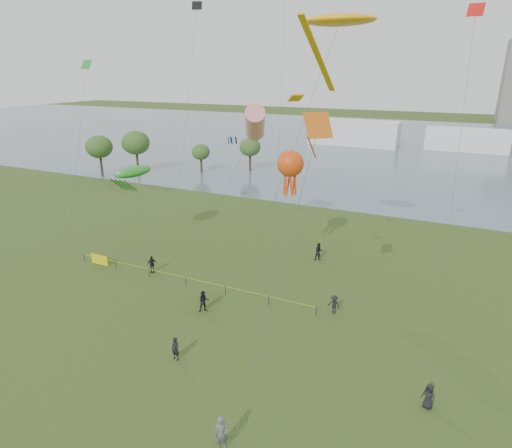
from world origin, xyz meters
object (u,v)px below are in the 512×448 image
at_px(kite_stingray, 339,21).
at_px(kite_octopus, 290,164).
at_px(fence, 131,267).
at_px(kite_flyer, 222,434).

xyz_separation_m(kite_stingray, kite_octopus, (-4.85, 4.78, -10.86)).
height_order(fence, kite_octopus, kite_octopus).
bearing_deg(kite_stingray, fence, -148.44).
relative_size(fence, kite_flyer, 12.28).
bearing_deg(fence, kite_octopus, 28.33).
distance_m(fence, kite_flyer, 22.41).
relative_size(fence, kite_octopus, 2.11).
bearing_deg(fence, kite_stingray, 7.22).
relative_size(fence, kite_stingray, 1.12).
distance_m(fence, kite_stingray, 27.29).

